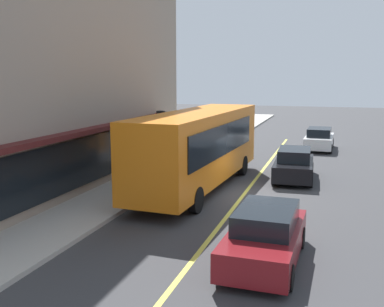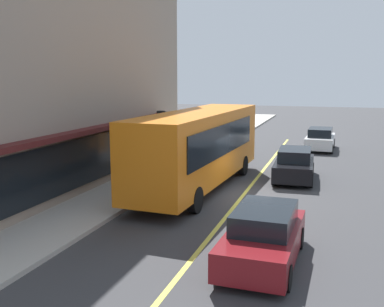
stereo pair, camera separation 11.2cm
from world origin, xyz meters
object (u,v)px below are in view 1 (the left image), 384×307
at_px(car_black, 294,165).
at_px(car_white, 319,139).
at_px(traffic_light, 161,127).
at_px(pedestrian_by_curb, 147,160).
at_px(pedestrian_at_corner, 190,143).
at_px(bus, 200,145).
at_px(car_maroon, 265,236).
at_px(pedestrian_mid_block, 199,132).

bearing_deg(car_black, car_white, -5.02).
xyz_separation_m(traffic_light, pedestrian_by_curb, (-1.91, -0.03, -1.30)).
height_order(pedestrian_by_curb, pedestrian_at_corner, pedestrian_by_curb).
bearing_deg(bus, pedestrian_by_curb, 94.78).
distance_m(bus, traffic_light, 3.07).
bearing_deg(car_maroon, pedestrian_at_corner, 25.28).
relative_size(bus, car_white, 2.59).
xyz_separation_m(traffic_light, pedestrian_mid_block, (8.57, 0.56, -1.29)).
bearing_deg(traffic_light, bus, -124.44).
distance_m(bus, pedestrian_at_corner, 7.09).
distance_m(car_black, car_white, 9.92).
xyz_separation_m(pedestrian_mid_block, pedestrian_by_curb, (-10.48, -0.59, -0.01)).
distance_m(car_white, pedestrian_by_curb, 15.09).
height_order(bus, pedestrian_by_curb, bus).
bearing_deg(pedestrian_by_curb, bus, -85.22).
xyz_separation_m(traffic_light, car_maroon, (-9.10, -6.54, -1.79)).
bearing_deg(car_black, pedestrian_by_curb, 117.67).
relative_size(traffic_light, pedestrian_by_curb, 1.78).
bearing_deg(pedestrian_mid_block, car_white, -70.75).
bearing_deg(car_white, pedestrian_mid_block, 109.25).
bearing_deg(pedestrian_mid_block, car_black, -135.66).
bearing_deg(pedestrian_at_corner, car_white, -48.62).
relative_size(car_white, car_maroon, 1.00).
relative_size(traffic_light, pedestrian_at_corner, 2.05).
relative_size(pedestrian_mid_block, pedestrian_by_curb, 1.01).
distance_m(pedestrian_mid_block, pedestrian_by_curb, 10.50).
bearing_deg(bus, pedestrian_mid_block, 16.54).
distance_m(bus, car_black, 5.18).
bearing_deg(pedestrian_by_curb, car_white, -28.74).
bearing_deg(pedestrian_at_corner, car_maroon, -154.72).
bearing_deg(car_white, pedestrian_by_curb, 151.26).
bearing_deg(bus, car_maroon, -151.27).
xyz_separation_m(bus, pedestrian_by_curb, (-0.21, 2.46, -0.75)).
relative_size(pedestrian_mid_block, pedestrian_at_corner, 1.16).
height_order(car_white, pedestrian_at_corner, pedestrian_at_corner).
distance_m(traffic_light, car_black, 6.81).
bearing_deg(bus, car_black, -51.33).
bearing_deg(car_white, bus, 159.79).
relative_size(bus, pedestrian_at_corner, 7.22).
relative_size(car_maroon, pedestrian_at_corner, 2.79).
bearing_deg(car_black, pedestrian_at_corner, 62.11).
bearing_deg(car_white, car_maroon, 177.93).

